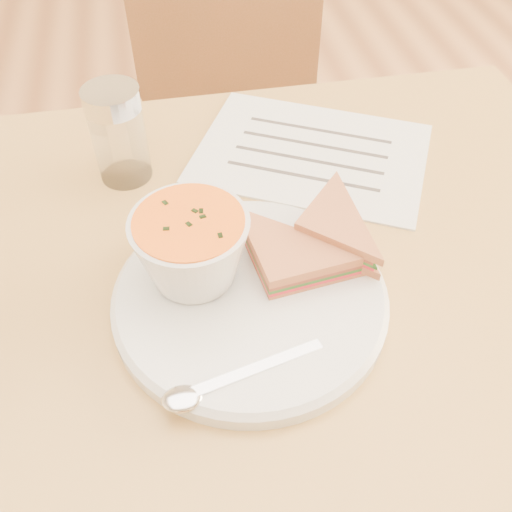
{
  "coord_description": "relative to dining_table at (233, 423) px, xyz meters",
  "views": [
    {
      "loc": [
        -0.04,
        -0.42,
        1.22
      ],
      "look_at": [
        0.03,
        -0.04,
        0.8
      ],
      "focal_mm": 40.0,
      "sensor_mm": 36.0,
      "label": 1
    }
  ],
  "objects": [
    {
      "name": "dining_table",
      "position": [
        0.0,
        0.0,
        0.0
      ],
      "size": [
        1.0,
        0.7,
        0.75
      ],
      "primitive_type": null,
      "color": "brown",
      "rests_on": "floor"
    },
    {
      "name": "floor",
      "position": [
        0.0,
        0.0,
        -0.38
      ],
      "size": [
        5.0,
        6.0,
        0.01
      ],
      "primitive_type": "cube",
      "color": "brown",
      "rests_on": "ground"
    },
    {
      "name": "condiment_shaker",
      "position": [
        -0.1,
        0.18,
        0.44
      ],
      "size": [
        0.07,
        0.07,
        0.12
      ],
      "primitive_type": null,
      "rotation": [
        0.0,
        0.0,
        -0.05
      ],
      "color": "silver",
      "rests_on": "dining_table"
    },
    {
      "name": "sandwich_half_a",
      "position": [
        0.04,
        -0.07,
        0.41
      ],
      "size": [
        0.13,
        0.13,
        0.03
      ],
      "primitive_type": null,
      "rotation": [
        0.0,
        0.0,
        0.13
      ],
      "color": "#BE6F43",
      "rests_on": "plate"
    },
    {
      "name": "soup_bowl",
      "position": [
        -0.03,
        -0.02,
        0.43
      ],
      "size": [
        0.13,
        0.13,
        0.08
      ],
      "primitive_type": null,
      "rotation": [
        0.0,
        0.0,
        0.07
      ],
      "color": "silver",
      "rests_on": "plate"
    },
    {
      "name": "paper_menu",
      "position": [
        0.15,
        0.18,
        0.38
      ],
      "size": [
        0.37,
        0.33,
        0.0
      ],
      "primitive_type": null,
      "rotation": [
        0.0,
        0.0,
        -0.48
      ],
      "color": "white",
      "rests_on": "dining_table"
    },
    {
      "name": "spoon",
      "position": [
        -0.01,
        -0.15,
        0.4
      ],
      "size": [
        0.19,
        0.08,
        0.01
      ],
      "primitive_type": null,
      "rotation": [
        0.0,
        0.0,
        0.24
      ],
      "color": "silver",
      "rests_on": "plate"
    },
    {
      "name": "plate",
      "position": [
        0.02,
        -0.06,
        0.38
      ],
      "size": [
        0.36,
        0.36,
        0.02
      ],
      "primitive_type": null,
      "rotation": [
        0.0,
        0.0,
        -0.35
      ],
      "color": "silver",
      "rests_on": "dining_table"
    },
    {
      "name": "chair_far",
      "position": [
        0.06,
        0.54,
        0.07
      ],
      "size": [
        0.48,
        0.48,
        0.89
      ],
      "primitive_type": null,
      "rotation": [
        0.0,
        0.0,
        2.88
      ],
      "color": "brown",
      "rests_on": "floor"
    },
    {
      "name": "sandwich_half_b",
      "position": [
        0.08,
        -0.01,
        0.42
      ],
      "size": [
        0.14,
        0.14,
        0.03
      ],
      "primitive_type": null,
      "rotation": [
        0.0,
        0.0,
        -0.74
      ],
      "color": "#BE6F43",
      "rests_on": "plate"
    }
  ]
}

